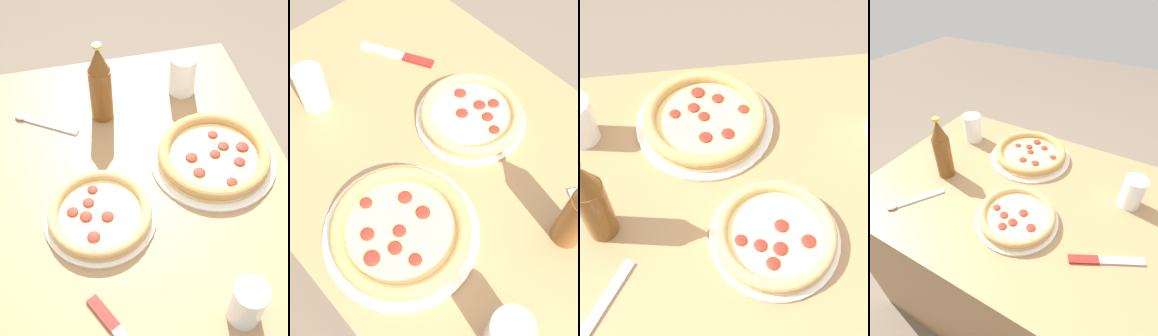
{
  "view_description": "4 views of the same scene",
  "coord_description": "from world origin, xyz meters",
  "views": [
    {
      "loc": [
        -0.64,
        0.16,
        1.67
      ],
      "look_at": [
        0.07,
        -0.0,
        0.79
      ],
      "focal_mm": 50.0,
      "sensor_mm": 36.0,
      "label": 1
    },
    {
      "loc": [
        0.38,
        -0.37,
        1.57
      ],
      "look_at": [
        0.05,
        -0.06,
        0.79
      ],
      "focal_mm": 45.0,
      "sensor_mm": 36.0,
      "label": 2
    },
    {
      "loc": [
        0.14,
        0.52,
        1.61
      ],
      "look_at": [
        0.07,
        -0.03,
        0.78
      ],
      "focal_mm": 50.0,
      "sensor_mm": 36.0,
      "label": 3
    },
    {
      "loc": [
        -0.28,
        0.6,
        1.4
      ],
      "look_at": [
        0.07,
        -0.02,
        0.81
      ],
      "focal_mm": 28.0,
      "sensor_mm": 36.0,
      "label": 4
    }
  ],
  "objects": [
    {
      "name": "spoon",
      "position": [
        0.34,
        0.24,
        0.73
      ],
      "size": [
        0.13,
        0.18,
        0.01
      ],
      "color": "silver",
      "rests_on": "table"
    },
    {
      "name": "pizza_veggie",
      "position": [
        -0.02,
        0.12,
        0.75
      ],
      "size": [
        0.27,
        0.27,
        0.04
      ],
      "color": "silver",
      "rests_on": "table"
    },
    {
      "name": "ground_plane",
      "position": [
        0.0,
        0.0,
        0.0
      ],
      "size": [
        8.0,
        8.0,
        0.0
      ],
      "primitive_type": "plane",
      "color": "#6B5B4C"
    },
    {
      "name": "beer_bottle",
      "position": [
        0.33,
        0.05,
        0.84
      ],
      "size": [
        0.06,
        0.06,
        0.24
      ],
      "color": "brown",
      "rests_on": "table"
    },
    {
      "name": "pizza_salami",
      "position": [
        0.1,
        -0.2,
        0.75
      ],
      "size": [
        0.33,
        0.33,
        0.05
      ],
      "color": "silver",
      "rests_on": "table"
    },
    {
      "name": "table",
      "position": [
        0.0,
        0.0,
        0.36
      ],
      "size": [
        1.17,
        0.78,
        0.73
      ],
      "color": "#997047",
      "rests_on": "ground_plane"
    }
  ]
}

